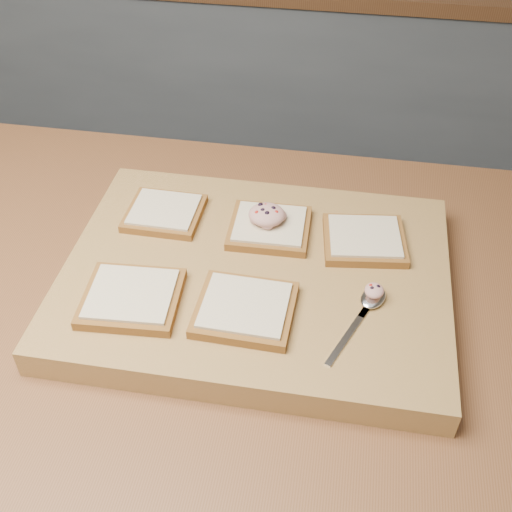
{
  "coord_description": "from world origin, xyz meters",
  "views": [
    {
      "loc": [
        0.26,
        -0.67,
        1.58
      ],
      "look_at": [
        0.14,
        0.01,
        0.97
      ],
      "focal_mm": 45.0,
      "sensor_mm": 36.0,
      "label": 1
    }
  ],
  "objects_px": {
    "cutting_board": "(256,278)",
    "tuna_salad_dollop": "(267,214)",
    "bread_far_center": "(269,227)",
    "spoon": "(369,303)"
  },
  "relations": [
    {
      "from": "bread_far_center",
      "to": "spoon",
      "type": "xyz_separation_m",
      "value": [
        0.16,
        -0.13,
        -0.0
      ]
    },
    {
      "from": "cutting_board",
      "to": "spoon",
      "type": "relative_size",
      "value": 3.57
    },
    {
      "from": "bread_far_center",
      "to": "tuna_salad_dollop",
      "type": "xyz_separation_m",
      "value": [
        -0.01,
        0.0,
        0.02
      ]
    },
    {
      "from": "cutting_board",
      "to": "tuna_salad_dollop",
      "type": "distance_m",
      "value": 0.1
    },
    {
      "from": "bread_far_center",
      "to": "spoon",
      "type": "distance_m",
      "value": 0.21
    },
    {
      "from": "cutting_board",
      "to": "spoon",
      "type": "bearing_deg",
      "value": -16.37
    },
    {
      "from": "spoon",
      "to": "cutting_board",
      "type": "bearing_deg",
      "value": 163.63
    },
    {
      "from": "cutting_board",
      "to": "tuna_salad_dollop",
      "type": "relative_size",
      "value": 9.95
    },
    {
      "from": "tuna_salad_dollop",
      "to": "spoon",
      "type": "xyz_separation_m",
      "value": [
        0.16,
        -0.14,
        -0.03
      ]
    },
    {
      "from": "tuna_salad_dollop",
      "to": "spoon",
      "type": "bearing_deg",
      "value": -39.75
    }
  ]
}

